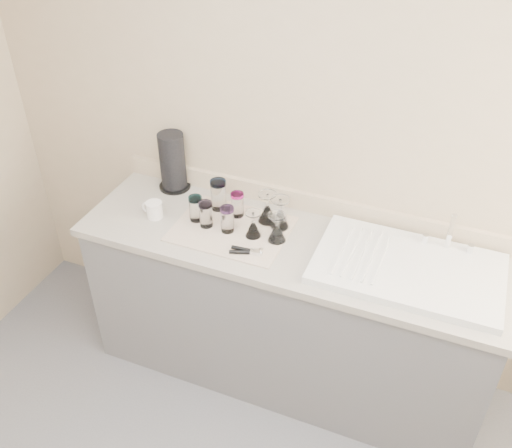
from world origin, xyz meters
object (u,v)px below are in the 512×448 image
at_px(goblet_back_left, 267,212).
at_px(goblet_front_left, 253,228).
at_px(paper_towel_roll, 173,162).
at_px(tumbler_cyan, 218,195).
at_px(tumbler_purple, 237,204).
at_px(tumbler_magenta, 196,208).
at_px(goblet_back_right, 280,217).
at_px(white_mug, 154,210).
at_px(tumbler_lavender, 227,219).
at_px(tumbler_blue, 206,214).
at_px(goblet_extra, 276,232).
at_px(can_opener, 247,251).
at_px(goblet_front_right, 278,233).
at_px(sink_unit, 408,268).

relative_size(goblet_back_left, goblet_front_left, 1.18).
bearing_deg(paper_towel_roll, tumbler_cyan, -17.93).
height_order(tumbler_purple, tumbler_magenta, tumbler_magenta).
distance_m(goblet_back_right, white_mug, 0.63).
height_order(tumbler_cyan, tumbler_lavender, tumbler_cyan).
height_order(tumbler_cyan, goblet_back_left, tumbler_cyan).
relative_size(tumbler_blue, goblet_extra, 0.90).
bearing_deg(goblet_front_left, can_opener, -80.16).
bearing_deg(goblet_front_left, tumbler_magenta, 177.51).
distance_m(goblet_back_left, goblet_back_right, 0.08).
bearing_deg(goblet_front_right, tumbler_purple, 156.49).
bearing_deg(white_mug, tumbler_lavender, 3.25).
height_order(goblet_front_left, goblet_front_right, goblet_front_left).
xyz_separation_m(tumbler_purple, goblet_back_right, (0.23, -0.01, -0.01)).
bearing_deg(goblet_extra, tumbler_lavender, -175.52).
bearing_deg(can_opener, paper_towel_roll, 146.90).
bearing_deg(goblet_extra, tumbler_cyan, 159.18).
relative_size(goblet_front_right, paper_towel_roll, 0.42).
height_order(sink_unit, tumbler_purple, sink_unit).
distance_m(tumbler_lavender, goblet_front_right, 0.25).
relative_size(sink_unit, tumbler_purple, 6.29).
height_order(tumbler_purple, white_mug, tumbler_purple).
bearing_deg(goblet_extra, paper_towel_roll, 160.50).
relative_size(goblet_back_right, goblet_front_left, 1.19).
distance_m(sink_unit, paper_towel_roll, 1.32).
xyz_separation_m(goblet_extra, white_mug, (-0.64, -0.04, -0.02)).
relative_size(tumbler_blue, can_opener, 0.86).
relative_size(tumbler_blue, tumbler_lavender, 1.00).
bearing_deg(goblet_back_right, goblet_front_left, -128.25).
relative_size(tumbler_lavender, goblet_back_right, 0.83).
xyz_separation_m(tumbler_blue, goblet_front_left, (0.24, 0.01, -0.02)).
height_order(white_mug, paper_towel_roll, paper_towel_roll).
height_order(tumbler_cyan, goblet_front_right, tumbler_cyan).
xyz_separation_m(can_opener, paper_towel_roll, (-0.58, 0.38, 0.14)).
distance_m(goblet_back_right, paper_towel_roll, 0.67).
bearing_deg(paper_towel_roll, goblet_front_right, -19.05).
xyz_separation_m(goblet_back_right, goblet_extra, (0.02, -0.11, -0.00)).
bearing_deg(goblet_extra, tumbler_magenta, 179.39).
height_order(tumbler_magenta, tumbler_lavender, same).
bearing_deg(sink_unit, white_mug, -177.24).
bearing_deg(tumbler_cyan, goblet_front_right, -19.98).
relative_size(can_opener, white_mug, 1.33).
distance_m(goblet_front_left, goblet_front_right, 0.12).
relative_size(goblet_back_left, goblet_extra, 1.08).
relative_size(tumbler_purple, goblet_back_left, 0.81).
xyz_separation_m(goblet_front_left, goblet_front_right, (0.12, 0.01, -0.00)).
bearing_deg(tumbler_magenta, goblet_front_left, -2.49).
relative_size(goblet_back_right, goblet_extra, 1.09).
xyz_separation_m(sink_unit, goblet_front_right, (-0.61, -0.02, 0.03)).
height_order(tumbler_blue, paper_towel_roll, paper_towel_roll).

